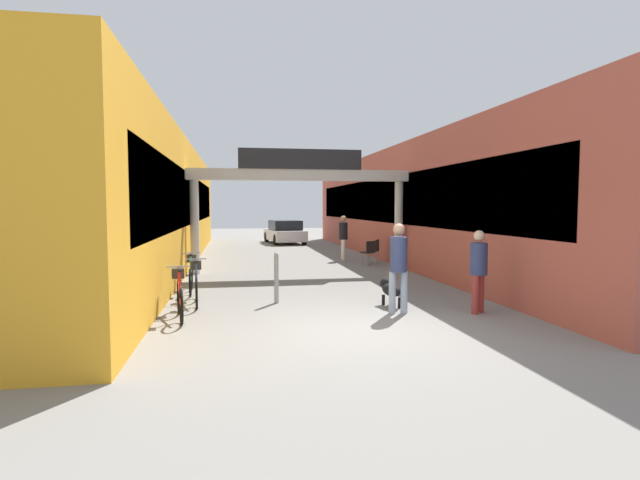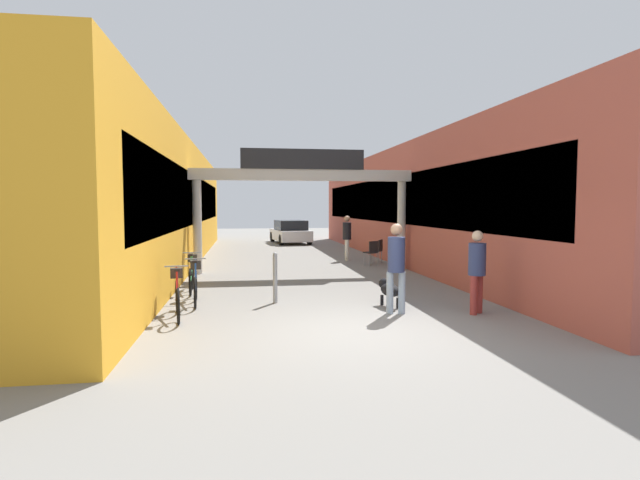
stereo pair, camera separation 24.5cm
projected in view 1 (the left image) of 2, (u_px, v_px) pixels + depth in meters
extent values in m
plane|color=gray|center=(359.00, 331.00, 8.61)|extent=(80.00, 80.00, 0.00)
cube|color=gold|center=(152.00, 206.00, 18.42)|extent=(3.00, 26.00, 4.34)
cube|color=black|center=(193.00, 200.00, 18.66)|extent=(0.04, 23.40, 1.74)
cube|color=#B25142|center=(415.00, 206.00, 20.14)|extent=(3.00, 26.00, 4.34)
cube|color=black|center=(380.00, 200.00, 19.88)|extent=(0.04, 23.40, 1.74)
cylinder|color=beige|center=(195.00, 227.00, 15.68)|extent=(0.28, 0.28, 2.98)
cylinder|color=beige|center=(399.00, 226.00, 16.81)|extent=(0.28, 0.28, 2.98)
cube|color=beige|center=(300.00, 175.00, 16.13)|extent=(7.40, 0.44, 0.35)
cube|color=#232326|center=(301.00, 159.00, 15.90)|extent=(3.96, 0.10, 0.64)
cylinder|color=#8C9EB2|center=(392.00, 293.00, 9.97)|extent=(0.15, 0.15, 0.84)
cylinder|color=#8C9EB2|center=(404.00, 292.00, 9.98)|extent=(0.15, 0.15, 0.84)
cylinder|color=navy|center=(399.00, 254.00, 9.92)|extent=(0.38, 0.38, 0.70)
sphere|color=tan|center=(399.00, 229.00, 9.89)|extent=(0.26, 0.26, 0.24)
cylinder|color=#99332D|center=(481.00, 293.00, 10.08)|extent=(0.20, 0.20, 0.78)
cylinder|color=#99332D|center=(475.00, 295.00, 9.90)|extent=(0.20, 0.20, 0.78)
cylinder|color=navy|center=(479.00, 259.00, 9.95)|extent=(0.48, 0.48, 0.64)
sphere|color=beige|center=(479.00, 236.00, 9.91)|extent=(0.31, 0.31, 0.22)
cylinder|color=silver|center=(343.00, 249.00, 19.97)|extent=(0.15, 0.15, 0.82)
cylinder|color=silver|center=(344.00, 250.00, 19.73)|extent=(0.15, 0.15, 0.82)
cylinder|color=black|center=(343.00, 231.00, 19.80)|extent=(0.36, 0.36, 0.68)
sphere|color=tan|center=(343.00, 219.00, 19.77)|extent=(0.25, 0.25, 0.23)
ellipsoid|color=black|center=(391.00, 290.00, 10.67)|extent=(0.40, 0.72, 0.27)
sphere|color=black|center=(385.00, 283.00, 10.96)|extent=(0.26, 0.26, 0.23)
sphere|color=white|center=(387.00, 289.00, 10.86)|extent=(0.19, 0.19, 0.17)
cylinder|color=black|center=(383.00, 300.00, 10.85)|extent=(0.08, 0.08, 0.22)
cylinder|color=black|center=(391.00, 299.00, 10.91)|extent=(0.08, 0.08, 0.22)
cylinder|color=black|center=(392.00, 303.00, 10.46)|extent=(0.08, 0.08, 0.22)
cylinder|color=black|center=(400.00, 303.00, 10.52)|extent=(0.08, 0.08, 0.22)
torus|color=black|center=(179.00, 297.00, 9.95)|extent=(0.15, 0.67, 0.67)
torus|color=black|center=(181.00, 307.00, 8.99)|extent=(0.15, 0.67, 0.67)
cube|color=red|center=(180.00, 292.00, 9.46)|extent=(0.18, 0.94, 0.34)
cylinder|color=red|center=(180.00, 282.00, 9.33)|extent=(0.04, 0.04, 0.42)
cube|color=black|center=(180.00, 270.00, 9.31)|extent=(0.13, 0.23, 0.05)
cylinder|color=red|center=(178.00, 279.00, 9.87)|extent=(0.04, 0.04, 0.46)
cylinder|color=gray|center=(178.00, 267.00, 9.85)|extent=(0.46, 0.10, 0.03)
cube|color=#332D28|center=(178.00, 273.00, 10.06)|extent=(0.27, 0.23, 0.20)
torus|color=black|center=(196.00, 286.00, 11.36)|extent=(0.10, 0.67, 0.67)
torus|color=black|center=(197.00, 293.00, 10.38)|extent=(0.10, 0.67, 0.67)
cube|color=#234C9E|center=(196.00, 281.00, 10.86)|extent=(0.11, 0.94, 0.34)
cylinder|color=#234C9E|center=(196.00, 272.00, 10.73)|extent=(0.03, 0.03, 0.42)
cube|color=black|center=(196.00, 262.00, 10.71)|extent=(0.12, 0.23, 0.05)
cylinder|color=#234C9E|center=(196.00, 270.00, 11.28)|extent=(0.03, 0.03, 0.46)
cylinder|color=gray|center=(196.00, 259.00, 11.26)|extent=(0.46, 0.06, 0.03)
cube|color=#332D28|center=(196.00, 265.00, 11.47)|extent=(0.25, 0.22, 0.20)
torus|color=black|center=(192.00, 277.00, 12.83)|extent=(0.09, 0.67, 0.67)
torus|color=black|center=(190.00, 283.00, 11.84)|extent=(0.09, 0.67, 0.67)
cube|color=#338C4C|center=(191.00, 272.00, 12.32)|extent=(0.09, 0.94, 0.34)
cylinder|color=#338C4C|center=(191.00, 264.00, 12.19)|extent=(0.03, 0.03, 0.42)
cube|color=black|center=(190.00, 255.00, 12.18)|extent=(0.11, 0.22, 0.05)
cylinder|color=#338C4C|center=(191.00, 262.00, 12.75)|extent=(0.03, 0.03, 0.46)
cylinder|color=gray|center=(191.00, 253.00, 12.73)|extent=(0.46, 0.05, 0.03)
cube|color=#332D28|center=(191.00, 258.00, 12.94)|extent=(0.25, 0.21, 0.20)
cylinder|color=gray|center=(276.00, 280.00, 11.04)|extent=(0.10, 0.10, 1.05)
sphere|color=gray|center=(276.00, 255.00, 11.00)|extent=(0.10, 0.10, 0.10)
cylinder|color=gray|center=(361.00, 259.00, 18.15)|extent=(0.04, 0.04, 0.45)
cylinder|color=gray|center=(368.00, 258.00, 18.34)|extent=(0.04, 0.04, 0.45)
cylinder|color=gray|center=(367.00, 260.00, 17.87)|extent=(0.04, 0.04, 0.45)
cylinder|color=gray|center=(374.00, 259.00, 18.06)|extent=(0.04, 0.04, 0.45)
cube|color=black|center=(367.00, 252.00, 18.09)|extent=(0.53, 0.53, 0.04)
cube|color=black|center=(371.00, 247.00, 17.92)|extent=(0.38, 0.20, 0.40)
cylinder|color=gray|center=(367.00, 257.00, 18.73)|extent=(0.04, 0.04, 0.45)
cylinder|color=gray|center=(370.00, 256.00, 19.04)|extent=(0.04, 0.04, 0.45)
cylinder|color=gray|center=(376.00, 258.00, 18.60)|extent=(0.04, 0.04, 0.45)
cylinder|color=gray|center=(378.00, 257.00, 18.91)|extent=(0.04, 0.04, 0.45)
cube|color=black|center=(373.00, 251.00, 18.80)|extent=(0.55, 0.55, 0.04)
cube|color=black|center=(377.00, 245.00, 18.72)|extent=(0.25, 0.36, 0.40)
cube|color=silver|center=(285.00, 235.00, 28.87)|extent=(2.20, 4.17, 0.60)
cube|color=#1E2328|center=(285.00, 225.00, 28.69)|extent=(1.82, 2.37, 0.55)
cylinder|color=black|center=(267.00, 237.00, 30.05)|extent=(0.27, 0.62, 0.60)
cylinder|color=black|center=(292.00, 236.00, 30.50)|extent=(0.27, 0.62, 0.60)
cylinder|color=black|center=(276.00, 240.00, 27.27)|extent=(0.27, 0.62, 0.60)
cylinder|color=black|center=(304.00, 239.00, 27.72)|extent=(0.27, 0.62, 0.60)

